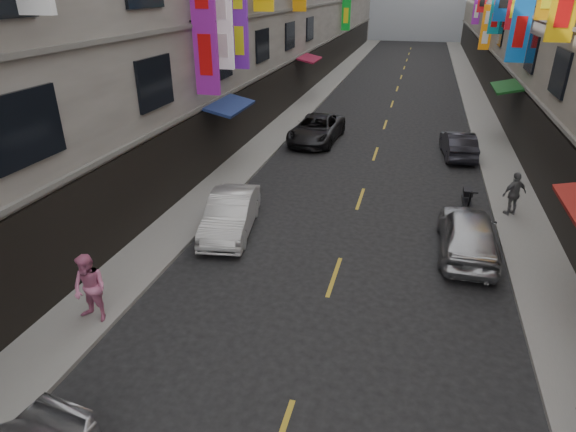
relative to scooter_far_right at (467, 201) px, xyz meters
The scene contains 11 objects.
sidewalk_left 20.81m from the scooter_far_right, 118.82° to the left, with size 2.00×90.00×0.12m, color slate.
sidewalk_right 18.34m from the scooter_far_right, 83.83° to the left, with size 2.00×90.00×0.12m, color slate.
street_awnings 6.29m from the scooter_far_right, 157.14° to the left, with size 13.99×35.20×0.41m.
lane_markings 15.76m from the scooter_far_right, 104.82° to the left, with size 0.12×80.20×0.01m.
scooter_far_right is the anchor object (origin of this frame).
car_left_mid 8.90m from the scooter_far_right, 154.49° to the right, with size 1.45×4.16×1.37m, color silver.
car_left_far 10.63m from the scooter_far_right, 134.39° to the left, with size 2.33×5.05×1.40m, color black.
car_right_mid 3.32m from the scooter_far_right, 93.67° to the right, with size 1.74×4.32×1.47m, color #ABACB0.
car_right_far 6.86m from the scooter_far_right, 90.25° to the left, with size 1.36×3.89×1.28m, color #24242B.
pedestrian_lfar 13.45m from the scooter_far_right, 135.09° to the right, with size 0.89×0.61×1.84m, color pink.
pedestrian_rfar 1.64m from the scooter_far_right, ahead, with size 0.97×0.55×1.65m, color slate.
Camera 1 is at (1.82, 5.97, 7.78)m, focal length 30.00 mm.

